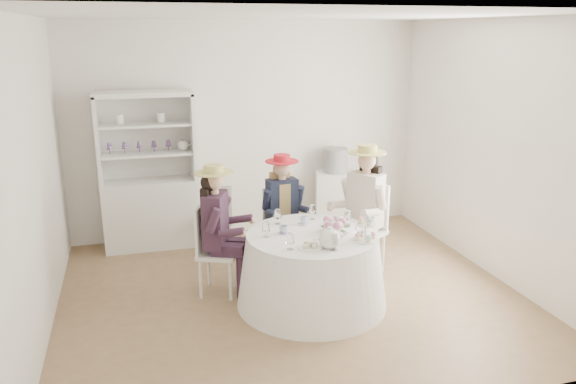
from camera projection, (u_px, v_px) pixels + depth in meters
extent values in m
plane|color=brown|center=(291.00, 294.00, 5.68)|extent=(4.50, 4.50, 0.00)
plane|color=white|center=(291.00, 15.00, 4.93)|extent=(4.50, 4.50, 0.00)
plane|color=silver|center=(247.00, 130.00, 7.15)|extent=(4.50, 0.00, 4.50)
plane|color=silver|center=(381.00, 236.00, 3.46)|extent=(4.50, 0.00, 4.50)
plane|color=silver|center=(34.00, 181.00, 4.71)|extent=(0.00, 4.50, 4.50)
plane|color=silver|center=(496.00, 151.00, 5.90)|extent=(0.00, 4.50, 4.50)
cone|color=white|center=(312.00, 270.00, 5.40)|extent=(1.45, 1.45, 0.70)
cylinder|color=white|center=(312.00, 235.00, 5.30)|extent=(1.25, 1.25, 0.02)
cube|color=silver|center=(151.00, 213.00, 6.85)|extent=(1.14, 0.48, 0.84)
cube|color=silver|center=(145.00, 135.00, 6.76)|extent=(1.12, 0.10, 1.03)
cube|color=silver|center=(143.00, 94.00, 6.45)|extent=(1.14, 0.48, 0.06)
cube|color=silver|center=(98.00, 140.00, 6.45)|extent=(0.06, 0.42, 1.03)
cube|color=silver|center=(192.00, 136.00, 6.73)|extent=(0.06, 0.42, 1.03)
cube|color=silver|center=(147.00, 154.00, 6.64)|extent=(1.06, 0.43, 0.03)
cube|color=silver|center=(145.00, 125.00, 6.54)|extent=(1.06, 0.43, 0.03)
sphere|color=white|center=(183.00, 145.00, 6.73)|extent=(0.13, 0.13, 0.13)
cube|color=silver|center=(334.00, 200.00, 7.48)|extent=(0.62, 0.62, 0.78)
cylinder|color=black|center=(335.00, 160.00, 7.33)|extent=(0.37, 0.37, 0.32)
cube|color=silver|center=(219.00, 253.00, 5.61)|extent=(0.50, 0.50, 0.04)
cylinder|color=silver|center=(230.00, 280.00, 5.50)|extent=(0.03, 0.03, 0.42)
cylinder|color=silver|center=(237.00, 268.00, 5.79)|extent=(0.03, 0.03, 0.42)
cylinder|color=silver|center=(201.00, 279.00, 5.54)|extent=(0.03, 0.03, 0.42)
cylinder|color=silver|center=(209.00, 266.00, 5.83)|extent=(0.03, 0.03, 0.42)
cube|color=silver|center=(201.00, 228.00, 5.56)|extent=(0.17, 0.34, 0.47)
cube|color=black|center=(215.00, 220.00, 5.51)|extent=(0.31, 0.39, 0.55)
cube|color=black|center=(227.00, 250.00, 5.49)|extent=(0.34, 0.24, 0.11)
cylinder|color=black|center=(241.00, 277.00, 5.55)|extent=(0.09, 0.09, 0.43)
cylinder|color=black|center=(214.00, 220.00, 5.30)|extent=(0.18, 0.14, 0.26)
cube|color=black|center=(231.00, 244.00, 5.65)|extent=(0.34, 0.24, 0.11)
cylinder|color=black|center=(245.00, 270.00, 5.71)|extent=(0.09, 0.09, 0.43)
cylinder|color=black|center=(224.00, 208.00, 5.68)|extent=(0.18, 0.14, 0.26)
cylinder|color=#D8A889|center=(214.00, 191.00, 5.43)|extent=(0.09, 0.09, 0.08)
sphere|color=#D8A889|center=(214.00, 181.00, 5.40)|extent=(0.18, 0.18, 0.18)
sphere|color=black|center=(210.00, 182.00, 5.41)|extent=(0.18, 0.18, 0.18)
cube|color=black|center=(207.00, 204.00, 5.48)|extent=(0.16, 0.24, 0.36)
cylinder|color=tan|center=(214.00, 173.00, 5.38)|extent=(0.38, 0.38, 0.01)
cylinder|color=tan|center=(213.00, 169.00, 5.37)|extent=(0.19, 0.19, 0.08)
cube|color=silver|center=(283.00, 232.00, 6.26)|extent=(0.40, 0.40, 0.04)
cylinder|color=silver|center=(275.00, 256.00, 6.13)|extent=(0.03, 0.03, 0.40)
cylinder|color=silver|center=(300.00, 252.00, 6.24)|extent=(0.03, 0.03, 0.40)
cylinder|color=silver|center=(266.00, 246.00, 6.39)|extent=(0.03, 0.03, 0.40)
cylinder|color=silver|center=(290.00, 243.00, 6.50)|extent=(0.03, 0.03, 0.40)
cube|color=silver|center=(277.00, 207.00, 6.34)|extent=(0.35, 0.06, 0.46)
cube|color=#1A2135|center=(282.00, 202.00, 6.18)|extent=(0.34, 0.21, 0.53)
cube|color=tan|center=(282.00, 202.00, 6.18)|extent=(0.15, 0.21, 0.46)
cube|color=#1A2135|center=(279.00, 229.00, 6.11)|extent=(0.15, 0.32, 0.11)
cylinder|color=#1A2135|center=(283.00, 257.00, 6.07)|extent=(0.09, 0.09, 0.42)
cylinder|color=#1A2135|center=(267.00, 200.00, 6.06)|extent=(0.10, 0.17, 0.25)
cube|color=#1A2135|center=(293.00, 228.00, 6.17)|extent=(0.15, 0.32, 0.11)
cylinder|color=#1A2135|center=(297.00, 255.00, 6.13)|extent=(0.09, 0.09, 0.42)
cylinder|color=#1A2135|center=(299.00, 196.00, 6.20)|extent=(0.10, 0.17, 0.25)
cylinder|color=#D8A889|center=(282.00, 178.00, 6.10)|extent=(0.08, 0.08, 0.07)
sphere|color=#D8A889|center=(282.00, 169.00, 6.08)|extent=(0.17, 0.17, 0.17)
sphere|color=tan|center=(281.00, 169.00, 6.12)|extent=(0.17, 0.17, 0.17)
cube|color=tan|center=(280.00, 187.00, 6.20)|extent=(0.22, 0.09, 0.35)
cylinder|color=red|center=(282.00, 161.00, 6.05)|extent=(0.36, 0.36, 0.01)
cylinder|color=red|center=(282.00, 158.00, 6.04)|extent=(0.18, 0.18, 0.07)
cube|color=silver|center=(363.00, 233.00, 6.09)|extent=(0.56, 0.56, 0.04)
cylinder|color=silver|center=(342.00, 253.00, 6.14)|extent=(0.04, 0.04, 0.44)
cylinder|color=silver|center=(366.00, 261.00, 5.94)|extent=(0.04, 0.04, 0.44)
cylinder|color=silver|center=(359.00, 245.00, 6.38)|extent=(0.04, 0.04, 0.44)
cylinder|color=silver|center=(383.00, 252.00, 6.17)|extent=(0.04, 0.04, 0.44)
cube|color=silver|center=(373.00, 205.00, 6.15)|extent=(0.23, 0.34, 0.50)
cube|color=beige|center=(365.00, 199.00, 6.01)|extent=(0.37, 0.41, 0.59)
cube|color=beige|center=(350.00, 227.00, 6.04)|extent=(0.36, 0.30, 0.12)
cylinder|color=beige|center=(341.00, 257.00, 6.02)|extent=(0.10, 0.10, 0.46)
cylinder|color=beige|center=(348.00, 190.00, 6.09)|extent=(0.20, 0.17, 0.28)
cube|color=beige|center=(364.00, 230.00, 5.93)|extent=(0.36, 0.30, 0.12)
cylinder|color=beige|center=(355.00, 261.00, 5.91)|extent=(0.10, 0.10, 0.46)
cylinder|color=beige|center=(380.00, 198.00, 5.82)|extent=(0.20, 0.17, 0.28)
cylinder|color=#D8A889|center=(367.00, 171.00, 5.92)|extent=(0.09, 0.09, 0.08)
sphere|color=#D8A889|center=(367.00, 161.00, 5.89)|extent=(0.19, 0.19, 0.19)
sphere|color=black|center=(369.00, 162.00, 5.92)|extent=(0.19, 0.19, 0.19)
cube|color=black|center=(370.00, 183.00, 6.02)|extent=(0.20, 0.25, 0.38)
cylinder|color=tan|center=(367.00, 152.00, 5.86)|extent=(0.40, 0.40, 0.01)
cylinder|color=tan|center=(367.00, 149.00, 5.85)|extent=(0.20, 0.20, 0.08)
cube|color=silver|center=(217.00, 220.00, 6.66)|extent=(0.40, 0.40, 0.04)
cylinder|color=silver|center=(229.00, 232.00, 6.87)|extent=(0.03, 0.03, 0.39)
cylinder|color=silver|center=(206.00, 233.00, 6.83)|extent=(0.03, 0.03, 0.39)
cylinder|color=silver|center=(230.00, 240.00, 6.60)|extent=(0.03, 0.03, 0.39)
cylinder|color=silver|center=(206.00, 241.00, 6.56)|extent=(0.03, 0.03, 0.39)
cube|color=silver|center=(217.00, 205.00, 6.44)|extent=(0.34, 0.07, 0.45)
imported|color=white|center=(284.00, 230.00, 5.30)|extent=(0.11, 0.11, 0.07)
imported|color=white|center=(303.00, 221.00, 5.56)|extent=(0.08, 0.08, 0.07)
imported|color=white|center=(334.00, 223.00, 5.50)|extent=(0.11, 0.11, 0.07)
imported|color=white|center=(331.00, 230.00, 5.34)|extent=(0.21, 0.21, 0.05)
sphere|color=#D26990|center=(342.00, 223.00, 5.32)|extent=(0.07, 0.07, 0.07)
sphere|color=white|center=(339.00, 222.00, 5.35)|extent=(0.07, 0.07, 0.07)
sphere|color=#D26990|center=(336.00, 222.00, 5.36)|extent=(0.07, 0.07, 0.07)
sphere|color=white|center=(332.00, 222.00, 5.36)|extent=(0.07, 0.07, 0.07)
sphere|color=#D26990|center=(330.00, 222.00, 5.34)|extent=(0.07, 0.07, 0.07)
sphere|color=white|center=(329.00, 224.00, 5.30)|extent=(0.07, 0.07, 0.07)
sphere|color=#D26990|center=(330.00, 225.00, 5.27)|extent=(0.07, 0.07, 0.07)
sphere|color=white|center=(333.00, 226.00, 5.25)|extent=(0.07, 0.07, 0.07)
sphere|color=#D26990|center=(337.00, 226.00, 5.25)|extent=(0.07, 0.07, 0.07)
sphere|color=white|center=(340.00, 225.00, 5.26)|extent=(0.07, 0.07, 0.07)
sphere|color=#D26990|center=(342.00, 224.00, 5.29)|extent=(0.07, 0.07, 0.07)
sphere|color=white|center=(329.00, 239.00, 4.94)|extent=(0.19, 0.19, 0.19)
cylinder|color=white|center=(342.00, 236.00, 4.97)|extent=(0.11, 0.03, 0.09)
cylinder|color=white|center=(330.00, 228.00, 4.92)|extent=(0.04, 0.04, 0.02)
cylinder|color=white|center=(310.00, 247.00, 4.97)|extent=(0.23, 0.23, 0.01)
cube|color=beige|center=(306.00, 246.00, 4.93)|extent=(0.05, 0.04, 0.03)
cube|color=beige|center=(310.00, 243.00, 4.96)|extent=(0.06, 0.05, 0.03)
cube|color=beige|center=(314.00, 244.00, 4.99)|extent=(0.06, 0.06, 0.03)
cube|color=beige|center=(307.00, 242.00, 4.99)|extent=(0.06, 0.06, 0.03)
cube|color=beige|center=(314.00, 246.00, 4.93)|extent=(0.06, 0.06, 0.03)
cylinder|color=white|center=(365.00, 240.00, 5.14)|extent=(0.23, 0.23, 0.01)
cylinder|color=white|center=(365.00, 232.00, 5.12)|extent=(0.02, 0.02, 0.16)
cylinder|color=white|center=(366.00, 224.00, 5.10)|extent=(0.18, 0.18, 0.01)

